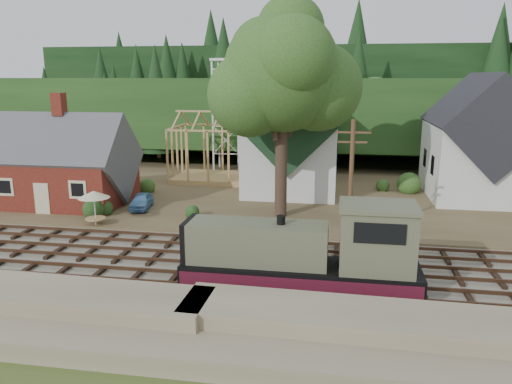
# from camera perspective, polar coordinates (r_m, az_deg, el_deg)

# --- Properties ---
(ground) EXTENTS (140.00, 140.00, 0.00)m
(ground) POSITION_cam_1_polar(r_m,az_deg,el_deg) (28.86, -3.56, -8.44)
(ground) COLOR #384C1E
(ground) RESTS_ON ground
(embankment) EXTENTS (64.00, 5.00, 1.60)m
(embankment) POSITION_cam_1_polar(r_m,az_deg,el_deg) (21.47, -8.89, -16.61)
(embankment) COLOR #7F7259
(embankment) RESTS_ON ground
(railroad_bed) EXTENTS (64.00, 11.00, 0.16)m
(railroad_bed) POSITION_cam_1_polar(r_m,az_deg,el_deg) (28.83, -3.56, -8.29)
(railroad_bed) COLOR #726B5B
(railroad_bed) RESTS_ON ground
(village_flat) EXTENTS (64.00, 26.00, 0.30)m
(village_flat) POSITION_cam_1_polar(r_m,az_deg,el_deg) (45.76, 1.51, -0.08)
(village_flat) COLOR brown
(village_flat) RESTS_ON ground
(hillside) EXTENTS (70.00, 28.96, 12.74)m
(hillside) POSITION_cam_1_polar(r_m,az_deg,el_deg) (69.22, 4.30, 4.27)
(hillside) COLOR #1E3F19
(hillside) RESTS_ON ground
(ridge) EXTENTS (80.00, 20.00, 12.00)m
(ridge) POSITION_cam_1_polar(r_m,az_deg,el_deg) (85.01, 5.31, 5.90)
(ridge) COLOR black
(ridge) RESTS_ON ground
(depot) EXTENTS (10.80, 7.41, 9.00)m
(depot) POSITION_cam_1_polar(r_m,az_deg,el_deg) (43.87, -21.04, 2.56)
(depot) COLOR #561613
(depot) RESTS_ON village_flat
(church) EXTENTS (8.40, 15.17, 13.00)m
(church) POSITION_cam_1_polar(r_m,az_deg,el_deg) (46.31, 4.31, 6.37)
(church) COLOR silver
(church) RESTS_ON village_flat
(farmhouse) EXTENTS (8.40, 10.80, 10.60)m
(farmhouse) POSITION_cam_1_polar(r_m,az_deg,el_deg) (47.00, 24.11, 4.98)
(farmhouse) COLOR silver
(farmhouse) RESTS_ON village_flat
(timber_frame) EXTENTS (8.20, 6.20, 6.99)m
(timber_frame) POSITION_cam_1_polar(r_m,az_deg,el_deg) (50.18, -4.65, 4.68)
(timber_frame) COLOR tan
(timber_frame) RESTS_ON village_flat
(lattice_tower) EXTENTS (3.20, 3.20, 12.12)m
(lattice_tower) POSITION_cam_1_polar(r_m,az_deg,el_deg) (55.48, -3.24, 12.52)
(lattice_tower) COLOR silver
(lattice_tower) RESTS_ON village_flat
(big_tree) EXTENTS (10.90, 8.40, 14.70)m
(big_tree) POSITION_cam_1_polar(r_m,az_deg,el_deg) (36.43, 3.28, 12.51)
(big_tree) COLOR #38281E
(big_tree) RESTS_ON village_flat
(telegraph_pole_near) EXTENTS (2.20, 0.28, 8.00)m
(telegraph_pole_near) POSITION_cam_1_polar(r_m,az_deg,el_deg) (31.97, 10.80, 1.44)
(telegraph_pole_near) COLOR #4C331E
(telegraph_pole_near) RESTS_ON ground
(locomotive) EXTENTS (11.46, 2.86, 4.60)m
(locomotive) POSITION_cam_1_polar(r_m,az_deg,el_deg) (24.68, 6.07, -7.20)
(locomotive) COLOR black
(locomotive) RESTS_ON railroad_bed
(car_blue) EXTENTS (2.06, 3.81, 1.23)m
(car_blue) POSITION_cam_1_polar(r_m,az_deg,el_deg) (40.63, -12.97, -1.00)
(car_blue) COLOR #5D93C7
(car_blue) RESTS_ON village_flat
(patio_set) EXTENTS (2.20, 2.20, 2.45)m
(patio_set) POSITION_cam_1_polar(r_m,az_deg,el_deg) (36.76, -18.04, -0.43)
(patio_set) COLOR silver
(patio_set) RESTS_ON village_flat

